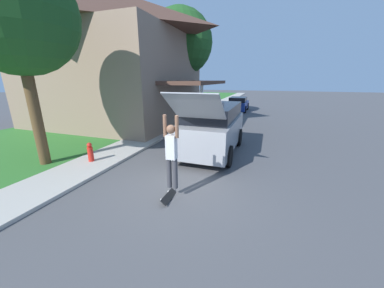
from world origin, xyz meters
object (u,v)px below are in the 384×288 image
lawn_tree_near (14,14)px  skateboarder (172,152)px  lawn_tree_far (180,43)px  suv_parked (213,128)px  skateboard (169,197)px  fire_hydrant (90,152)px  car_down_street (238,104)px

lawn_tree_near → skateboarder: lawn_tree_near is taller
lawn_tree_far → suv_parked: 10.26m
lawn_tree_near → lawn_tree_far: size_ratio=0.83×
lawn_tree_near → skateboarder: bearing=-5.4°
lawn_tree_near → skateboard: lawn_tree_near is taller
lawn_tree_near → suv_parked: 7.57m
skateboarder → skateboard: bearing=-119.6°
lawn_tree_near → fire_hydrant: size_ratio=9.36×
fire_hydrant → car_down_street: bearing=78.8°
suv_parked → skateboarder: bearing=-90.9°
lawn_tree_near → car_down_street: (4.72, 17.00, -4.31)m
skateboarder → skateboard: skateboarder is taller
lawn_tree_far → skateboard: lawn_tree_far is taller
car_down_street → skateboarder: size_ratio=2.11×
lawn_tree_near → skateboard: 7.26m
skateboarder → fire_hydrant: size_ratio=2.68×
fire_hydrant → lawn_tree_near: bearing=-155.0°
car_down_street → skateboard: size_ratio=5.00×
suv_parked → car_down_street: 13.48m
lawn_tree_far → car_down_street: size_ratio=2.00×
lawn_tree_near → fire_hydrant: (1.48, 0.69, -4.52)m
suv_parked → skateboard: bearing=-91.8°
suv_parked → skateboarder: suv_parked is taller
skateboard → fire_hydrant: bearing=161.0°
lawn_tree_near → car_down_street: 18.16m
lawn_tree_far → skateboarder: bearing=-68.8°
lawn_tree_far → fire_hydrant: 11.96m
skateboarder → fire_hydrant: skateboarder is taller
lawn_tree_near → fire_hydrant: 4.81m
fire_hydrant → suv_parked: bearing=35.7°
car_down_street → fire_hydrant: car_down_street is taller
suv_parked → skateboarder: 4.06m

